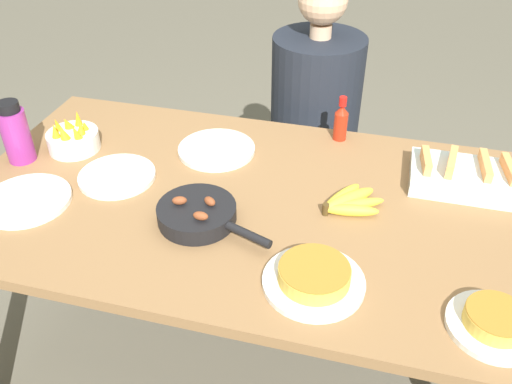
{
  "coord_description": "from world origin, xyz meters",
  "views": [
    {
      "loc": [
        0.33,
        -1.25,
        1.73
      ],
      "look_at": [
        0.0,
        0.0,
        0.78
      ],
      "focal_mm": 38.0,
      "sensor_mm": 36.0,
      "label": 1
    }
  ],
  "objects_px": {
    "banana_bunch": "(348,202)",
    "melon_tray": "(465,177)",
    "empty_plate_near_front": "(117,176)",
    "fruit_bowl_mango": "(73,138)",
    "water_bottle": "(16,133)",
    "hot_sauce_bottle": "(341,121)",
    "person_figure": "(312,147)",
    "empty_plate_far_left": "(217,149)",
    "frittata_plate_center": "(314,277)",
    "skillet": "(198,214)",
    "frittata_plate_side": "(495,322)",
    "empty_plate_far_right": "(26,200)"
  },
  "relations": [
    {
      "from": "banana_bunch",
      "to": "melon_tray",
      "type": "height_order",
      "value": "melon_tray"
    },
    {
      "from": "banana_bunch",
      "to": "melon_tray",
      "type": "bearing_deg",
      "value": 31.82
    },
    {
      "from": "empty_plate_near_front",
      "to": "fruit_bowl_mango",
      "type": "bearing_deg",
      "value": 150.22
    },
    {
      "from": "fruit_bowl_mango",
      "to": "water_bottle",
      "type": "height_order",
      "value": "water_bottle"
    },
    {
      "from": "hot_sauce_bottle",
      "to": "person_figure",
      "type": "distance_m",
      "value": 0.49
    },
    {
      "from": "empty_plate_far_left",
      "to": "person_figure",
      "type": "bearing_deg",
      "value": 64.46
    },
    {
      "from": "banana_bunch",
      "to": "hot_sauce_bottle",
      "type": "bearing_deg",
      "value": 101.1
    },
    {
      "from": "frittata_plate_center",
      "to": "empty_plate_far_left",
      "type": "bearing_deg",
      "value": 128.69
    },
    {
      "from": "skillet",
      "to": "frittata_plate_side",
      "type": "bearing_deg",
      "value": 6.5
    },
    {
      "from": "melon_tray",
      "to": "empty_plate_far_left",
      "type": "xyz_separation_m",
      "value": [
        -0.8,
        -0.01,
        -0.02
      ]
    },
    {
      "from": "frittata_plate_center",
      "to": "person_figure",
      "type": "height_order",
      "value": "person_figure"
    },
    {
      "from": "skillet",
      "to": "empty_plate_near_front",
      "type": "bearing_deg",
      "value": 177.15
    },
    {
      "from": "melon_tray",
      "to": "person_figure",
      "type": "relative_size",
      "value": 0.27
    },
    {
      "from": "fruit_bowl_mango",
      "to": "person_figure",
      "type": "xyz_separation_m",
      "value": [
        0.73,
        0.64,
        -0.29
      ]
    },
    {
      "from": "frittata_plate_side",
      "to": "water_bottle",
      "type": "xyz_separation_m",
      "value": [
        -1.45,
        0.35,
        0.08
      ]
    },
    {
      "from": "fruit_bowl_mango",
      "to": "skillet",
      "type": "bearing_deg",
      "value": -26.04
    },
    {
      "from": "banana_bunch",
      "to": "person_figure",
      "type": "distance_m",
      "value": 0.81
    },
    {
      "from": "empty_plate_far_left",
      "to": "person_figure",
      "type": "xyz_separation_m",
      "value": [
        0.25,
        0.53,
        -0.26
      ]
    },
    {
      "from": "melon_tray",
      "to": "empty_plate_near_front",
      "type": "height_order",
      "value": "melon_tray"
    },
    {
      "from": "empty_plate_far_right",
      "to": "person_figure",
      "type": "distance_m",
      "value": 1.21
    },
    {
      "from": "banana_bunch",
      "to": "empty_plate_far_left",
      "type": "relative_size",
      "value": 0.72
    },
    {
      "from": "empty_plate_far_right",
      "to": "frittata_plate_center",
      "type": "bearing_deg",
      "value": -7.37
    },
    {
      "from": "frittata_plate_side",
      "to": "water_bottle",
      "type": "bearing_deg",
      "value": 166.27
    },
    {
      "from": "empty_plate_far_right",
      "to": "hot_sauce_bottle",
      "type": "bearing_deg",
      "value": 35.66
    },
    {
      "from": "empty_plate_far_right",
      "to": "frittata_plate_side",
      "type": "bearing_deg",
      "value": -6.47
    },
    {
      "from": "frittata_plate_side",
      "to": "fruit_bowl_mango",
      "type": "height_order",
      "value": "fruit_bowl_mango"
    },
    {
      "from": "frittata_plate_side",
      "to": "hot_sauce_bottle",
      "type": "bearing_deg",
      "value": 120.74
    },
    {
      "from": "empty_plate_near_front",
      "to": "person_figure",
      "type": "xyz_separation_m",
      "value": [
        0.51,
        0.76,
        -0.26
      ]
    },
    {
      "from": "empty_plate_near_front",
      "to": "empty_plate_far_left",
      "type": "height_order",
      "value": "same"
    },
    {
      "from": "frittata_plate_center",
      "to": "person_figure",
      "type": "distance_m",
      "value": 1.11
    },
    {
      "from": "melon_tray",
      "to": "frittata_plate_center",
      "type": "distance_m",
      "value": 0.66
    },
    {
      "from": "skillet",
      "to": "frittata_plate_center",
      "type": "bearing_deg",
      "value": -3.56
    },
    {
      "from": "frittata_plate_center",
      "to": "water_bottle",
      "type": "xyz_separation_m",
      "value": [
        -1.03,
        0.32,
        0.07
      ]
    },
    {
      "from": "empty_plate_far_left",
      "to": "skillet",
      "type": "bearing_deg",
      "value": -79.62
    },
    {
      "from": "frittata_plate_side",
      "to": "person_figure",
      "type": "distance_m",
      "value": 1.27
    },
    {
      "from": "banana_bunch",
      "to": "frittata_plate_side",
      "type": "height_order",
      "value": "frittata_plate_side"
    },
    {
      "from": "frittata_plate_center",
      "to": "fruit_bowl_mango",
      "type": "relative_size",
      "value": 1.48
    },
    {
      "from": "empty_plate_near_front",
      "to": "empty_plate_far_left",
      "type": "distance_m",
      "value": 0.34
    },
    {
      "from": "frittata_plate_center",
      "to": "empty_plate_far_left",
      "type": "height_order",
      "value": "frittata_plate_center"
    },
    {
      "from": "frittata_plate_center",
      "to": "frittata_plate_side",
      "type": "relative_size",
      "value": 1.21
    },
    {
      "from": "empty_plate_near_front",
      "to": "empty_plate_far_right",
      "type": "distance_m",
      "value": 0.27
    },
    {
      "from": "banana_bunch",
      "to": "person_figure",
      "type": "bearing_deg",
      "value": 106.49
    },
    {
      "from": "melon_tray",
      "to": "frittata_plate_center",
      "type": "relative_size",
      "value": 1.3
    },
    {
      "from": "banana_bunch",
      "to": "hot_sauce_bottle",
      "type": "distance_m",
      "value": 0.4
    },
    {
      "from": "hot_sauce_bottle",
      "to": "water_bottle",
      "type": "bearing_deg",
      "value": -158.1
    },
    {
      "from": "fruit_bowl_mango",
      "to": "person_figure",
      "type": "relative_size",
      "value": 0.14
    },
    {
      "from": "melon_tray",
      "to": "person_figure",
      "type": "distance_m",
      "value": 0.81
    },
    {
      "from": "frittata_plate_side",
      "to": "person_figure",
      "type": "relative_size",
      "value": 0.17
    },
    {
      "from": "water_bottle",
      "to": "person_figure",
      "type": "height_order",
      "value": "person_figure"
    },
    {
      "from": "melon_tray",
      "to": "frittata_plate_center",
      "type": "height_order",
      "value": "melon_tray"
    }
  ]
}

